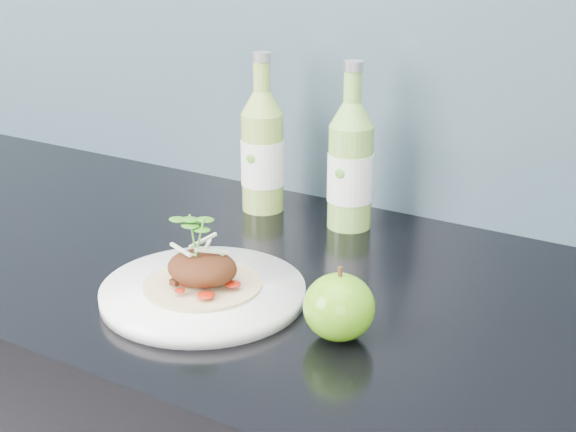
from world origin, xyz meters
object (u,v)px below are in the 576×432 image
dinner_plate (203,292)px  green_apple (339,307)px  cider_bottle_right (350,166)px  cider_bottle_left (262,152)px

dinner_plate → green_apple: green_apple is taller
dinner_plate → cider_bottle_right: cider_bottle_right is taller
cider_bottle_left → cider_bottle_right: size_ratio=1.00×
green_apple → cider_bottle_right: (-0.14, 0.30, 0.05)m
green_apple → cider_bottle_left: 0.41m
cider_bottle_right → cider_bottle_left: bearing=160.2°
cider_bottle_left → cider_bottle_right: (0.15, 0.00, 0.00)m
cider_bottle_left → cider_bottle_right: bearing=-1.0°
cider_bottle_left → cider_bottle_right: same height
cider_bottle_left → cider_bottle_right: 0.15m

